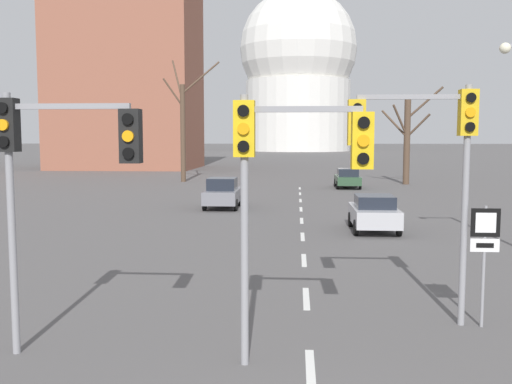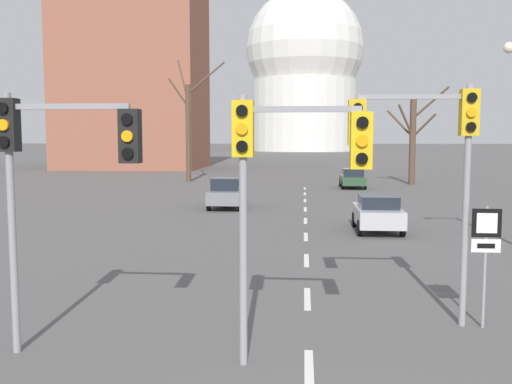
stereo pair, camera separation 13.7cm
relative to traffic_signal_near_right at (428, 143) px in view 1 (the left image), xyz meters
name	(u,v)px [view 1 (the left image)]	position (x,y,z in m)	size (l,w,h in m)	color
lane_stripe_0	(311,371)	(-2.49, -2.71, -3.89)	(0.16, 2.00, 0.01)	silver
lane_stripe_1	(306,298)	(-2.49, 1.79, -3.89)	(0.16, 2.00, 0.01)	silver
lane_stripe_2	(304,260)	(-2.49, 6.29, -3.89)	(0.16, 2.00, 0.01)	silver
lane_stripe_3	(303,237)	(-2.49, 10.79, -3.89)	(0.16, 2.00, 0.01)	silver
lane_stripe_4	(302,221)	(-2.49, 15.29, -3.89)	(0.16, 2.00, 0.01)	silver
lane_stripe_5	(301,209)	(-2.49, 19.79, -3.89)	(0.16, 2.00, 0.01)	silver
lane_stripe_6	(300,200)	(-2.49, 24.29, -3.89)	(0.16, 2.00, 0.01)	silver
lane_stripe_7	(300,194)	(-2.49, 28.79, -3.89)	(0.16, 2.00, 0.01)	silver
lane_stripe_8	(300,188)	(-2.49, 33.29, -3.89)	(0.16, 2.00, 0.01)	silver
traffic_signal_near_right	(428,143)	(0.00, 0.00, 0.00)	(2.66, 0.34, 5.11)	gray
traffic_signal_near_left	(52,157)	(-7.15, -2.25, -0.23)	(2.62, 0.34, 4.82)	gray
traffic_signal_centre_tall	(286,162)	(-2.94, -2.47, -0.29)	(2.36, 0.34, 4.74)	gray
route_sign_post	(485,245)	(1.20, -0.12, -2.12)	(0.60, 0.08, 2.59)	gray
sedan_near_left	(374,213)	(0.58, 12.37, -3.08)	(1.93, 3.85, 1.57)	#B7B7BC
sedan_near_right	(223,193)	(-6.96, 19.96, -3.02)	(1.92, 3.90, 1.75)	slate
sedan_mid_centre	(347,178)	(1.34, 33.89, -3.09)	(1.93, 4.20, 1.58)	#2D4C33
bare_tree_left_near	(183,126)	(-13.14, 39.64, 1.22)	(4.99, 3.18, 11.41)	brown
bare_tree_right_near	(407,137)	(6.77, 37.97, 0.22)	(4.76, 3.64, 8.38)	brown
capitol_dome	(298,71)	(-2.49, 167.44, 20.89)	(36.02, 36.02, 50.88)	silver
apartment_block_left	(127,57)	(-25.05, 62.40, 10.64)	(18.00, 14.00, 29.08)	#935642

